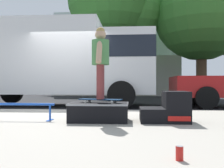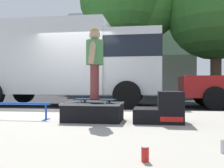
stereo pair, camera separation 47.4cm
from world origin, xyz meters
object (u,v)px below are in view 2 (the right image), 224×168
(skateboard, at_px, (95,100))
(skater_kid, at_px, (95,57))
(soda_can, at_px, (145,154))
(kicker_ramp, at_px, (163,109))
(grind_rail, at_px, (13,107))
(soda_can_b, at_px, (224,146))
(box_truck, at_px, (68,60))
(street_tree_main, at_px, (129,2))
(street_tree_neighbour, at_px, (222,13))
(skate_box, at_px, (93,111))

(skateboard, height_order, skater_kid, skater_kid)
(skater_kid, xyz_separation_m, soda_can, (0.96, -2.39, -1.09))
(kicker_ramp, height_order, soda_can, kicker_ramp)
(grind_rail, relative_size, skater_kid, 1.15)
(soda_can_b, bearing_deg, box_truck, 118.96)
(soda_can_b, relative_size, street_tree_main, 0.02)
(street_tree_neighbour, bearing_deg, soda_can, -106.97)
(kicker_ramp, xyz_separation_m, box_truck, (-3.28, 4.82, 1.36))
(grind_rail, bearing_deg, street_tree_main, 82.03)
(street_tree_main, distance_m, street_tree_neighbour, 4.98)
(kicker_ramp, height_order, grind_rail, kicker_ramp)
(soda_can_b, xyz_separation_m, box_truck, (-3.77, 6.82, 1.52))
(skateboard, bearing_deg, skate_box, -172.14)
(street_tree_main, bearing_deg, kicker_ramp, -81.90)
(skater_kid, relative_size, street_tree_neighbour, 0.18)
(street_tree_main, bearing_deg, box_truck, -110.20)
(soda_can, xyz_separation_m, street_tree_neighbour, (3.74, 12.25, 4.37))
(kicker_ramp, distance_m, street_tree_main, 11.22)
(street_tree_neighbour, bearing_deg, kicker_ramp, -109.50)
(kicker_ramp, xyz_separation_m, soda_can_b, (0.49, -1.99, -0.16))
(soda_can, bearing_deg, skater_kid, 111.89)
(skateboard, distance_m, street_tree_main, 11.06)
(kicker_ramp, height_order, skater_kid, skater_kid)
(skater_kid, bearing_deg, soda_can_b, -49.68)
(skateboard, height_order, box_truck, box_truck)
(box_truck, xyz_separation_m, street_tree_main, (1.87, 5.09, 3.72))
(grind_rail, height_order, skater_kid, skater_kid)
(soda_can_b, bearing_deg, skate_box, 130.71)
(skate_box, bearing_deg, box_truck, 113.09)
(soda_can_b, relative_size, box_truck, 0.02)
(kicker_ramp, distance_m, skater_kid, 1.52)
(grind_rail, distance_m, street_tree_neighbour, 12.42)
(soda_can, height_order, box_truck, box_truck)
(soda_can_b, distance_m, street_tree_neighbour, 12.99)
(kicker_ramp, bearing_deg, street_tree_main, 98.10)
(skateboard, relative_size, street_tree_neighbour, 0.11)
(kicker_ramp, relative_size, soda_can_b, 6.61)
(kicker_ramp, height_order, street_tree_main, street_tree_main)
(kicker_ramp, relative_size, skater_kid, 0.64)
(kicker_ramp, relative_size, street_tree_neighbour, 0.11)
(soda_can, distance_m, soda_can_b, 0.83)
(box_truck, bearing_deg, street_tree_main, 69.80)
(soda_can, height_order, soda_can_b, same)
(skate_box, xyz_separation_m, soda_can_b, (1.72, -1.99, -0.11))
(street_tree_main, bearing_deg, grind_rail, -97.97)
(skate_box, height_order, box_truck, box_truck)
(kicker_ramp, height_order, skateboard, kicker_ramp)
(skate_box, height_order, street_tree_main, street_tree_main)
(soda_can, bearing_deg, skateboard, 111.89)
(skate_box, xyz_separation_m, box_truck, (-2.06, 4.82, 1.40))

